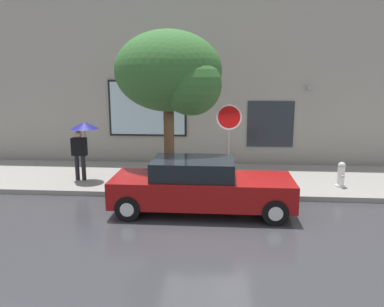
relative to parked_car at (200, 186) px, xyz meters
The scene contains 8 objects.
ground_plane 0.73m from the parked_car, 19.23° to the left, with size 60.00×60.00×0.00m, color #333338.
sidewalk 3.13m from the parked_car, 86.71° to the left, with size 20.00×4.00×0.15m, color gray.
building_facade 6.21m from the parked_car, 88.41° to the left, with size 20.00×0.67×7.00m.
parked_car is the anchor object (origin of this frame).
fire_hydrant 4.80m from the parked_car, 26.80° to the left, with size 0.30×0.44×0.79m.
pedestrian_with_umbrella 4.69m from the parked_car, 150.14° to the left, with size 0.92×0.91×1.95m.
street_tree 3.44m from the parked_car, 119.31° to the left, with size 3.18×2.70×4.75m.
stop_sign 2.21m from the parked_car, 65.39° to the left, with size 0.76×0.10×2.60m.
Camera 1 is at (0.36, -9.75, 3.60)m, focal length 35.70 mm.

